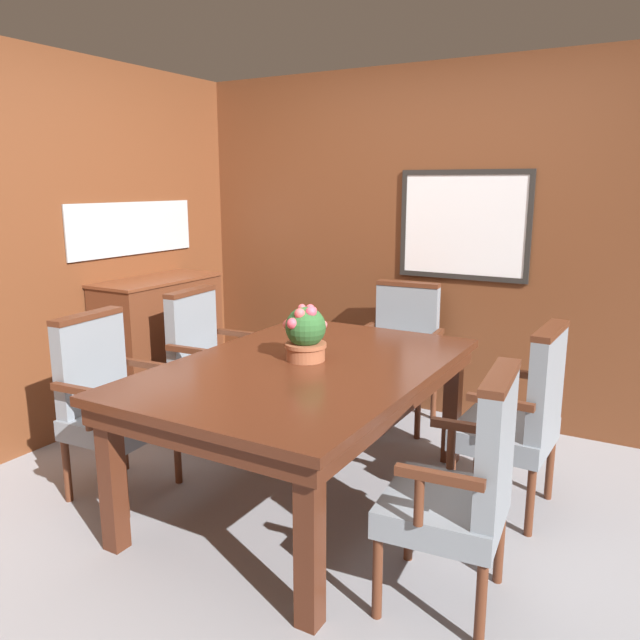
# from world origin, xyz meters

# --- Properties ---
(ground_plane) EXTENTS (14.00, 14.00, 0.00)m
(ground_plane) POSITION_xyz_m (0.00, 0.00, 0.00)
(ground_plane) COLOR #93969E
(wall_back) EXTENTS (7.20, 0.08, 2.45)m
(wall_back) POSITION_xyz_m (0.00, 1.77, 1.23)
(wall_back) COLOR brown
(wall_back) RESTS_ON ground_plane
(wall_left) EXTENTS (0.08, 7.20, 2.45)m
(wall_left) POSITION_xyz_m (-1.88, 0.00, 1.23)
(wall_left) COLOR brown
(wall_left) RESTS_ON ground_plane
(dining_table) EXTENTS (1.25, 1.87, 0.75)m
(dining_table) POSITION_xyz_m (-0.05, 0.15, 0.66)
(dining_table) COLOR #4C2314
(dining_table) RESTS_ON ground_plane
(chair_left_far) EXTENTS (0.49, 0.56, 0.98)m
(chair_left_far) POSITION_xyz_m (-1.06, 0.57, 0.52)
(chair_left_far) COLOR #562B19
(chair_left_far) RESTS_ON ground_plane
(chair_right_near) EXTENTS (0.50, 0.56, 0.98)m
(chair_right_near) POSITION_xyz_m (0.92, -0.28, 0.52)
(chair_right_near) COLOR #562B19
(chair_right_near) RESTS_ON ground_plane
(chair_left_near) EXTENTS (0.49, 0.56, 0.98)m
(chair_left_near) POSITION_xyz_m (-1.02, -0.28, 0.52)
(chair_left_near) COLOR #562B19
(chair_left_near) RESTS_ON ground_plane
(chair_head_far) EXTENTS (0.56, 0.49, 0.98)m
(chair_head_far) POSITION_xyz_m (-0.06, 1.45, 0.52)
(chair_head_far) COLOR #562B19
(chair_head_far) RESTS_ON ground_plane
(chair_right_far) EXTENTS (0.47, 0.54, 0.98)m
(chair_right_far) POSITION_xyz_m (0.94, 0.58, 0.52)
(chair_right_far) COLOR #562B19
(chair_right_far) RESTS_ON ground_plane
(potted_plant) EXTENTS (0.24, 0.24, 0.29)m
(potted_plant) POSITION_xyz_m (-0.09, 0.21, 0.89)
(potted_plant) COLOR #9E5638
(potted_plant) RESTS_ON dining_table
(sideboard_cabinet) EXTENTS (0.44, 0.94, 0.99)m
(sideboard_cabinet) POSITION_xyz_m (-1.64, 0.74, 0.50)
(sideboard_cabinet) COLOR brown
(sideboard_cabinet) RESTS_ON ground_plane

